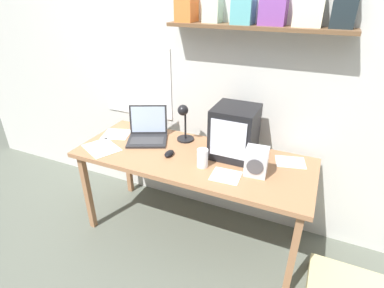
# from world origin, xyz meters

# --- Properties ---
(ground_plane) EXTENTS (12.00, 12.00, 0.00)m
(ground_plane) POSITION_xyz_m (0.00, 0.00, 0.00)
(ground_plane) COLOR #5B6054
(back_wall) EXTENTS (5.60, 0.24, 2.60)m
(back_wall) POSITION_xyz_m (0.01, 0.43, 1.31)
(back_wall) COLOR silver
(back_wall) RESTS_ON ground_plane
(corner_desk) EXTENTS (1.76, 0.70, 0.75)m
(corner_desk) POSITION_xyz_m (0.00, 0.00, 0.69)
(corner_desk) COLOR #A16E49
(corner_desk) RESTS_ON ground_plane
(crt_monitor) EXTENTS (0.31, 0.32, 0.38)m
(crt_monitor) POSITION_xyz_m (0.27, 0.15, 0.94)
(crt_monitor) COLOR black
(crt_monitor) RESTS_ON corner_desk
(laptop) EXTENTS (0.40, 0.39, 0.26)m
(laptop) POSITION_xyz_m (-0.45, 0.12, 0.81)
(laptop) COLOR #232326
(laptop) RESTS_ON corner_desk
(desk_lamp) EXTENTS (0.14, 0.16, 0.32)m
(desk_lamp) POSITION_xyz_m (-0.16, 0.19, 0.94)
(desk_lamp) COLOR black
(desk_lamp) RESTS_ON corner_desk
(juice_glass) EXTENTS (0.08, 0.08, 0.13)m
(juice_glass) POSITION_xyz_m (0.13, -0.10, 0.81)
(juice_glass) COLOR white
(juice_glass) RESTS_ON corner_desk
(space_heater) EXTENTS (0.15, 0.12, 0.20)m
(space_heater) POSITION_xyz_m (0.49, -0.06, 0.85)
(space_heater) COLOR silver
(space_heater) RESTS_ON corner_desk
(computer_mouse) EXTENTS (0.06, 0.11, 0.03)m
(computer_mouse) POSITION_xyz_m (-0.16, -0.06, 0.77)
(computer_mouse) COLOR black
(computer_mouse) RESTS_ON corner_desk
(printed_handout) EXTENTS (0.20, 0.18, 0.00)m
(printed_handout) POSITION_xyz_m (0.32, -0.15, 0.75)
(printed_handout) COLOR white
(printed_handout) RESTS_ON corner_desk
(loose_paper_near_laptop) EXTENTS (0.27, 0.26, 0.00)m
(loose_paper_near_laptop) POSITION_xyz_m (-0.74, 0.07, 0.75)
(loose_paper_near_laptop) COLOR silver
(loose_paper_near_laptop) RESTS_ON corner_desk
(open_notebook) EXTENTS (0.24, 0.21, 0.00)m
(open_notebook) POSITION_xyz_m (0.68, 0.21, 0.75)
(open_notebook) COLOR silver
(open_notebook) RESTS_ON corner_desk
(loose_paper_near_monitor) EXTENTS (0.35, 0.32, 0.00)m
(loose_paper_near_monitor) POSITION_xyz_m (-0.70, -0.18, 0.75)
(loose_paper_near_monitor) COLOR white
(loose_paper_near_monitor) RESTS_ON corner_desk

